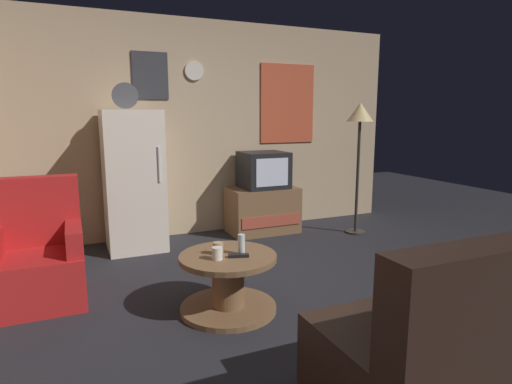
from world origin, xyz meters
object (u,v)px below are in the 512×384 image
standing_lamp (360,122)px  wine_glass (241,244)px  remote_control (238,256)px  armchair (37,259)px  coffee_table (228,283)px  mug_ceramic_tan (218,248)px  tv_stand (262,210)px  fridge (133,180)px  crt_tv (263,170)px  couch (485,337)px  mug_ceramic_white (217,253)px

standing_lamp → wine_glass: (-2.09, -1.42, -0.85)m
remote_control → armchair: (-1.36, 0.86, -0.11)m
coffee_table → mug_ceramic_tan: bearing=146.5°
tv_stand → mug_ceramic_tan: 2.22m
mug_ceramic_tan → armchair: armchair is taller
coffee_table → wine_glass: 0.31m
fridge → mug_ceramic_tan: bearing=-79.2°
coffee_table → mug_ceramic_tan: (-0.06, 0.04, 0.26)m
wine_glass → armchair: (-1.40, 0.80, -0.17)m
crt_tv → standing_lamp: bearing=-25.8°
tv_stand → standing_lamp: 1.58m
standing_lamp → couch: size_ratio=0.94×
mug_ceramic_white → couch: couch is taller
armchair → mug_ceramic_tan: bearing=-30.6°
standing_lamp → armchair: size_ratio=1.66×
coffee_table → remote_control: (0.05, -0.08, 0.23)m
coffee_table → wine_glass: (0.10, -0.03, 0.29)m
mug_ceramic_white → couch: bearing=-53.6°
remote_control → coffee_table: bearing=139.3°
fridge → tv_stand: 1.62m
fridge → tv_stand: fridge is taller
coffee_table → remote_control: bearing=-57.2°
tv_stand → coffee_table: 2.22m
fridge → mug_ceramic_white: size_ratio=19.67×
wine_glass → remote_control: (-0.04, -0.05, -0.06)m
standing_lamp → remote_control: 2.75m
coffee_table → mug_ceramic_white: size_ratio=8.00×
fridge → coffee_table: bearing=-77.6°
mug_ceramic_white → coffee_table: bearing=32.9°
crt_tv → couch: (-0.25, -3.33, -0.47)m
crt_tv → remote_control: (-1.10, -1.98, -0.34)m
crt_tv → standing_lamp: 1.28m
crt_tv → armchair: crt_tv is taller
standing_lamp → wine_glass: standing_lamp is taller
coffee_table → mug_ceramic_tan: size_ratio=8.00×
wine_glass → mug_ceramic_white: wine_glass is taller
standing_lamp → fridge: bearing=170.2°
tv_stand → couch: couch is taller
tv_stand → mug_ceramic_white: (-1.25, -1.97, 0.20)m
tv_stand → mug_ceramic_white: size_ratio=9.33×
armchair → crt_tv: bearing=24.5°
fridge → crt_tv: bearing=1.9°
coffee_table → armchair: bearing=149.3°
armchair → wine_glass: bearing=-29.8°
wine_glass → mug_ceramic_tan: wine_glass is taller
crt_tv → coffee_table: size_ratio=0.75×
coffee_table → couch: bearing=-57.9°
coffee_table → mug_ceramic_white: 0.29m
coffee_table → wine_glass: bearing=-15.2°
tv_stand → remote_control: bearing=-118.8°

